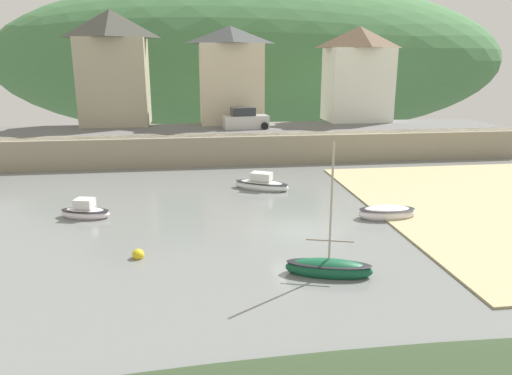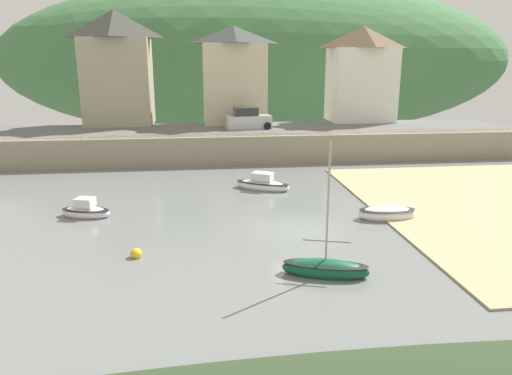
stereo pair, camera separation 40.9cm
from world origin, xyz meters
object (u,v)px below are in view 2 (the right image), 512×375
Objects in this scene: fishing_boat_green at (325,268)px; waterfront_building_centre at (234,75)px; waterfront_building_left at (117,67)px; dinghy_open_wooden at (263,184)px; mooring_buoy at (136,254)px; parked_car_near_slipway at (248,120)px; sailboat_nearest_shore at (387,214)px; sailboat_tall_mast at (86,211)px; waterfront_building_right at (362,74)px.

waterfront_building_centre is at bearing 109.00° from fishing_boat_green.
waterfront_building_left is 11.20m from waterfront_building_centre.
mooring_buoy is (-7.14, -10.80, -0.17)m from dinghy_open_wooden.
waterfront_building_centre is 2.19× the size of parked_car_near_slipway.
sailboat_nearest_shore is at bearing 16.16° from mooring_buoy.
sailboat_tall_mast is 0.71× the size of parked_car_near_slipway.
waterfront_building_right reaches higher than waterfront_building_centre.
sailboat_nearest_shore is (-6.42, -24.05, -6.90)m from waterfront_building_right.
sailboat_nearest_shore is 1.08× the size of sailboat_tall_mast.
waterfront_building_right is at bearing 54.90° from mooring_buoy.
sailboat_tall_mast is at bearing -136.83° from waterfront_building_right.
waterfront_building_left is at bearing 153.71° from parked_car_near_slipway.
fishing_boat_green reaches higher than sailboat_tall_mast.
fishing_boat_green is 8.45m from sailboat_nearest_shore.
mooring_buoy is (-7.46, -23.36, -3.05)m from parked_car_near_slipway.
fishing_boat_green is 1.88× the size of sailboat_tall_mast.
waterfront_building_right is at bearing 0.00° from waterfront_building_centre.
fishing_boat_green is 14.54m from sailboat_tall_mast.
waterfront_building_right reaches higher than mooring_buoy.
fishing_boat_green is at bearing -87.51° from waterfront_building_centre.
mooring_buoy is at bearing 176.98° from fishing_boat_green.
waterfront_building_left is 1.87× the size of fishing_boat_green.
waterfront_building_left is 13.70m from parked_car_near_slipway.
sailboat_nearest_shore is at bearing 7.00° from sailboat_tall_mast.
waterfront_building_left reaches higher than mooring_buoy.
parked_car_near_slipway reaches higher than mooring_buoy.
sailboat_nearest_shore is (6.59, -24.05, -6.84)m from waterfront_building_centre.
waterfront_building_left is at bearing 99.40° from mooring_buoy.
fishing_boat_green is (1.34, -30.67, -6.82)m from waterfront_building_centre.
dinghy_open_wooden is at bearing -88.07° from waterfront_building_centre.
fishing_boat_green is (0.76, -13.60, -0.03)m from dinghy_open_wooden.
waterfront_building_left reaches higher than dinghy_open_wooden.
sailboat_nearest_shore is 20.57m from parked_car_near_slipway.
waterfront_building_centre is 1.63× the size of fishing_boat_green.
fishing_boat_green reaches higher than mooring_buoy.
waterfront_building_right is 17.82× the size of mooring_buoy.
parked_car_near_slipway is 24.71m from mooring_buoy.
waterfront_building_right is 25.83m from sailboat_nearest_shore.
fishing_boat_green is 8.38m from mooring_buoy.
waterfront_building_right is 13.53m from parked_car_near_slipway.
mooring_buoy is (4.61, -27.86, -7.68)m from waterfront_building_left.
fishing_boat_green is (-11.68, -30.67, -6.88)m from waterfront_building_right.
parked_car_near_slipway is (0.32, 12.57, 2.87)m from dinghy_open_wooden.
sailboat_tall_mast reaches higher than sailboat_nearest_shore.
waterfront_building_right reaches higher than parked_car_near_slipway.
parked_car_near_slipway is at bearing -20.44° from waterfront_building_left.
waterfront_building_left is 22.95m from sailboat_tall_mast.
sailboat_nearest_shore is 13.70m from mooring_buoy.
parked_car_near_slipway is at bearing 116.78° from dinghy_open_wooden.
waterfront_building_right is 1.65× the size of fishing_boat_green.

